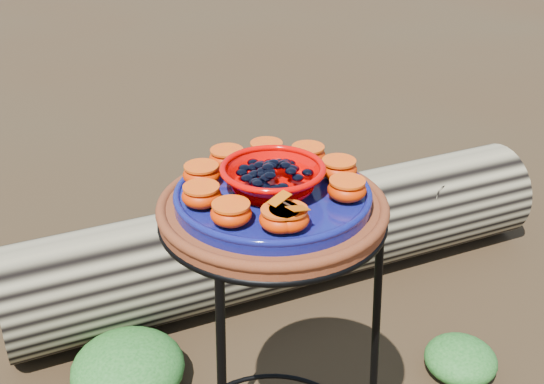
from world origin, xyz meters
TOP-DOWN VIEW (x-y plane):
  - plant_stand at (0.00, 0.00)m, footprint 0.44×0.44m
  - terracotta_saucer at (0.00, 0.00)m, footprint 0.40×0.40m
  - cobalt_plate at (0.00, 0.00)m, footprint 0.34×0.34m
  - red_bowl at (0.00, 0.00)m, footprint 0.17×0.17m
  - glass_gems at (0.00, 0.00)m, footprint 0.13×0.13m
  - orange_half_0 at (-0.05, -0.12)m, footprint 0.07×0.07m
  - orange_half_1 at (0.09, -0.09)m, footprint 0.07×0.07m
  - orange_half_2 at (0.12, -0.03)m, footprint 0.07×0.07m
  - orange_half_3 at (0.12, 0.05)m, footprint 0.07×0.07m
  - orange_half_4 at (0.06, 0.11)m, footprint 0.07×0.07m
  - orange_half_5 at (-0.01, 0.13)m, footprint 0.07×0.07m
  - orange_half_6 at (-0.09, 0.09)m, footprint 0.07×0.07m
  - orange_half_7 at (-0.12, 0.03)m, footprint 0.07×0.07m
  - orange_half_8 at (-0.12, -0.05)m, footprint 0.07×0.07m
  - orange_half_9 at (-0.06, -0.11)m, footprint 0.07×0.07m
  - butterfly at (-0.05, -0.12)m, footprint 0.08×0.06m
  - driftwood_log at (0.50, 0.63)m, footprint 1.78×0.77m
  - foliage_right at (0.63, 0.01)m, footprint 0.20×0.20m
  - foliage_back at (-0.13, 0.47)m, footprint 0.30×0.30m

SIDE VIEW (x-z plane):
  - foliage_right at x=0.63m, z-range 0.00..0.10m
  - foliage_back at x=-0.13m, z-range 0.00..0.15m
  - driftwood_log at x=0.50m, z-range 0.00..0.32m
  - plant_stand at x=0.00m, z-range 0.00..0.70m
  - terracotta_saucer at x=0.00m, z-range 0.70..0.73m
  - cobalt_plate at x=0.00m, z-range 0.73..0.75m
  - orange_half_0 at x=-0.05m, z-range 0.75..0.79m
  - orange_half_1 at x=0.09m, z-range 0.75..0.79m
  - orange_half_2 at x=0.12m, z-range 0.75..0.79m
  - orange_half_3 at x=0.12m, z-range 0.75..0.79m
  - orange_half_4 at x=0.06m, z-range 0.75..0.79m
  - orange_half_5 at x=-0.01m, z-range 0.75..0.79m
  - orange_half_6 at x=-0.09m, z-range 0.75..0.79m
  - orange_half_7 at x=-0.12m, z-range 0.75..0.79m
  - orange_half_8 at x=-0.12m, z-range 0.75..0.79m
  - orange_half_9 at x=-0.06m, z-range 0.75..0.79m
  - red_bowl at x=0.00m, z-range 0.75..0.80m
  - butterfly at x=-0.05m, z-range 0.79..0.80m
  - glass_gems at x=0.00m, z-range 0.80..0.82m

